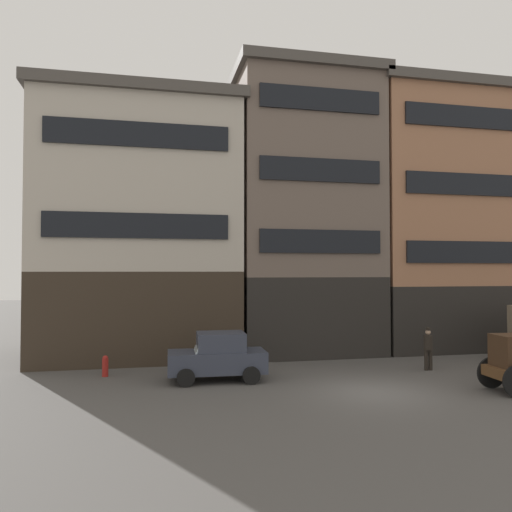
# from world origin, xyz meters

# --- Properties ---
(ground_plane) EXTENTS (120.00, 120.00, 0.00)m
(ground_plane) POSITION_xyz_m (0.00, 0.00, 0.00)
(ground_plane) COLOR #4C4947
(building_far_left) EXTENTS (9.90, 7.41, 12.66)m
(building_far_left) POSITION_xyz_m (-8.13, 9.58, 6.36)
(building_far_left) COLOR #33281E
(building_far_left) RESTS_ON ground_plane
(building_center_left) EXTENTS (7.57, 7.41, 14.52)m
(building_center_left) POSITION_xyz_m (0.26, 9.58, 7.30)
(building_center_left) COLOR black
(building_center_left) RESTS_ON ground_plane
(building_center_right) EXTENTS (9.38, 7.41, 14.21)m
(building_center_right) POSITION_xyz_m (8.39, 9.58, 7.14)
(building_center_right) COLOR black
(building_center_right) RESTS_ON ground_plane
(sedan_dark) EXTENTS (3.76, 1.97, 1.83)m
(sedan_dark) POSITION_xyz_m (-5.06, 2.90, 0.91)
(sedan_dark) COLOR #333847
(sedan_dark) RESTS_ON ground_plane
(pedestrian_officer) EXTENTS (0.49, 0.49, 1.79)m
(pedestrian_officer) POSITION_xyz_m (3.89, 3.00, 0.98)
(pedestrian_officer) COLOR black
(pedestrian_officer) RESTS_ON ground_plane
(fire_hydrant_curbside) EXTENTS (0.24, 0.24, 0.83)m
(fire_hydrant_curbside) POSITION_xyz_m (-9.32, 4.57, 0.43)
(fire_hydrant_curbside) COLOR maroon
(fire_hydrant_curbside) RESTS_ON ground_plane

